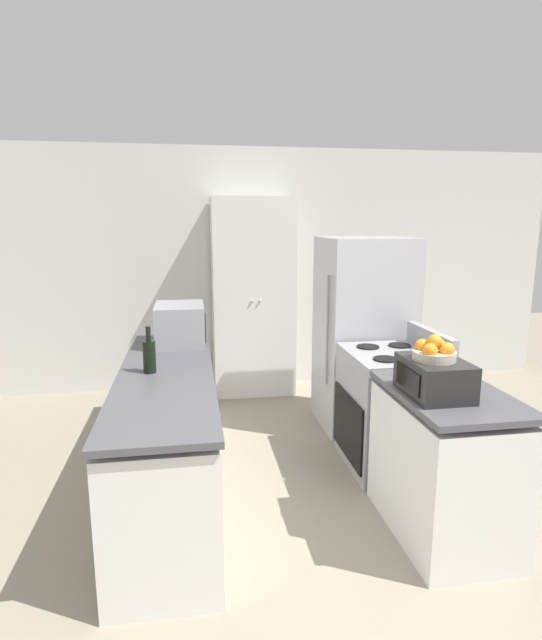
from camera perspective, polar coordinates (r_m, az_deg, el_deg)
ground_plane at (r=2.74m, az=7.56°, el=-30.76°), size 14.00×14.00×0.00m
wall_back at (r=5.53m, az=-2.69°, el=5.75°), size 7.00×0.06×2.60m
counter_left at (r=3.64m, az=-11.50°, el=-11.67°), size 0.60×2.63×0.88m
counter_right at (r=3.20m, az=19.11°, el=-15.37°), size 0.60×0.92×0.88m
pantry_cabinet at (r=5.28m, az=-2.07°, el=2.59°), size 0.85×0.49×2.07m
stove at (r=3.90m, az=13.47°, el=-9.79°), size 0.66×0.73×1.04m
refrigerator at (r=4.50m, az=10.46°, el=-1.55°), size 0.77×0.75×1.69m
microwave at (r=3.95m, az=-10.34°, el=-0.48°), size 0.38×0.48×0.31m
wine_bottle at (r=3.26m, az=-13.74°, el=-3.94°), size 0.08×0.08×0.30m
toaster_oven at (r=2.91m, az=18.15°, el=-6.25°), size 0.31×0.41×0.20m
fruit_bowl at (r=2.86m, az=18.15°, el=-3.42°), size 0.23×0.23×0.14m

